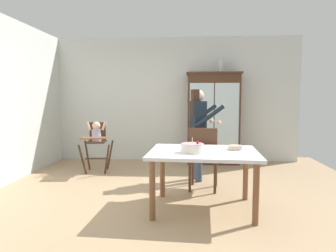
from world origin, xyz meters
name	(u,v)px	position (x,y,z in m)	size (l,w,h in m)	color
ground_plane	(166,199)	(0.00, 0.00, 0.00)	(6.24, 6.24, 0.00)	tan
wall_back	(175,100)	(0.00, 2.63, 1.35)	(5.32, 0.06, 2.70)	silver
china_cabinet	(213,118)	(0.81, 2.37, 0.96)	(1.14, 0.48, 1.92)	#422819
ceramic_vase	(221,67)	(0.96, 2.37, 2.04)	(0.13, 0.13, 0.27)	#B2B7B2
high_chair_with_toddler	(96,137)	(-1.42, 1.45, 0.65)	(0.64, 0.74, 0.95)	#422819
adult_person	(198,123)	(0.46, 1.01, 0.97)	(0.59, 0.57, 1.53)	#3D4C6B
dining_table	(203,159)	(0.49, -0.31, 0.64)	(1.38, 1.07, 0.74)	silver
birthday_cake	(192,148)	(0.35, -0.42, 0.79)	(0.28, 0.28, 0.19)	beige
serving_bowl	(235,148)	(0.90, -0.19, 0.77)	(0.18, 0.18, 0.06)	#C6AD93
dining_chair_far_side	(203,155)	(0.52, 0.41, 0.56)	(0.49, 0.49, 0.96)	#422819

